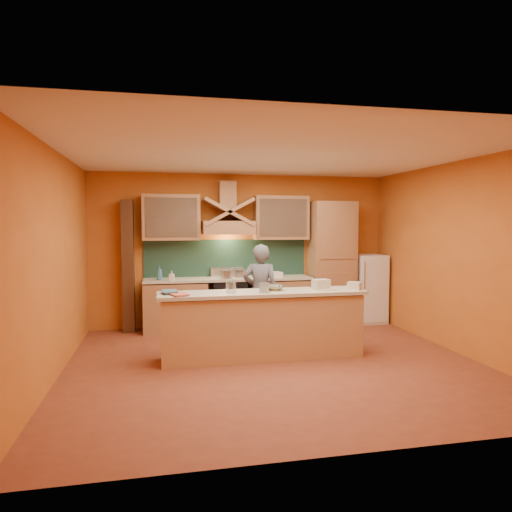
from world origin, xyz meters
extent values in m
cube|color=brown|center=(0.00, 0.00, 0.00)|extent=(5.50, 5.00, 0.01)
cube|color=white|center=(0.00, 0.00, 2.80)|extent=(5.50, 5.00, 0.01)
cube|color=#C76A26|center=(0.00, 2.50, 1.40)|extent=(5.50, 0.02, 2.80)
cube|color=#C76A26|center=(0.00, -2.50, 1.40)|extent=(5.50, 0.02, 2.80)
cube|color=#C76A26|center=(-2.75, 0.00, 1.40)|extent=(0.02, 5.00, 2.80)
cube|color=#C76A26|center=(2.75, 0.00, 1.40)|extent=(0.02, 5.00, 2.80)
cube|color=#A4714B|center=(-1.25, 2.20, 0.43)|extent=(1.10, 0.60, 0.86)
cube|color=#A4714B|center=(0.65, 2.20, 0.43)|extent=(1.10, 0.60, 0.86)
cube|color=beige|center=(-0.30, 2.20, 0.90)|extent=(3.00, 0.62, 0.04)
cube|color=black|center=(-0.30, 2.20, 0.45)|extent=(0.60, 0.58, 0.90)
cube|color=#19372F|center=(-0.30, 2.48, 1.25)|extent=(3.00, 0.03, 0.70)
cube|color=#A4714B|center=(-0.30, 2.25, 1.82)|extent=(0.92, 0.50, 0.24)
cube|color=#A4714B|center=(-0.30, 2.35, 2.40)|extent=(0.30, 0.30, 0.50)
cube|color=#A4714B|center=(-1.30, 2.33, 2.00)|extent=(1.00, 0.35, 0.80)
cube|color=#A4714B|center=(0.70, 2.33, 2.00)|extent=(1.00, 0.35, 0.80)
cube|color=#A4714B|center=(1.65, 2.20, 1.15)|extent=(0.80, 0.60, 2.30)
cube|color=white|center=(2.40, 2.20, 0.65)|extent=(0.58, 0.60, 1.30)
cube|color=#472816|center=(-2.05, 2.35, 1.15)|extent=(0.20, 0.30, 2.30)
cube|color=tan|center=(-0.10, 0.30, 0.44)|extent=(2.80, 0.55, 0.88)
cube|color=beige|center=(-0.10, 0.30, 0.92)|extent=(2.90, 0.62, 0.05)
imported|color=slate|center=(0.08, 1.24, 0.78)|extent=(0.65, 0.52, 1.56)
cylinder|color=#B2B3B9|center=(-0.36, 2.07, 0.98)|extent=(0.28, 0.28, 0.16)
cylinder|color=#B4B3BA|center=(-0.09, 2.20, 0.97)|extent=(0.27, 0.27, 0.14)
imported|color=silver|center=(-1.31, 1.96, 1.01)|extent=(0.10, 0.10, 0.17)
imported|color=teal|center=(-1.52, 2.10, 1.05)|extent=(0.13, 0.13, 0.25)
imported|color=white|center=(0.45, 2.15, 0.95)|extent=(0.23, 0.23, 0.07)
cube|color=white|center=(0.51, 2.10, 0.97)|extent=(0.31, 0.26, 0.10)
imported|color=#C25A45|center=(-1.35, 0.13, 0.96)|extent=(0.28, 0.33, 0.03)
imported|color=#3C6A84|center=(-1.48, 0.34, 0.98)|extent=(0.23, 0.30, 0.02)
cylinder|color=white|center=(-0.55, 0.29, 1.02)|extent=(0.15, 0.15, 0.15)
cylinder|color=white|center=(-0.11, 0.15, 1.01)|extent=(0.16, 0.16, 0.13)
cube|color=white|center=(-0.07, 0.30, 0.99)|extent=(0.14, 0.14, 0.10)
imported|color=silver|center=(0.08, 0.38, 0.98)|extent=(0.27, 0.27, 0.07)
cube|color=beige|center=(0.81, 0.25, 0.95)|extent=(0.27, 0.24, 0.01)
cube|color=beige|center=(0.77, 0.32, 1.02)|extent=(0.25, 0.21, 0.14)
cube|color=beige|center=(1.23, 0.20, 1.00)|extent=(0.23, 0.22, 0.11)
camera|label=1|loc=(-1.48, -5.87, 1.88)|focal=32.00mm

